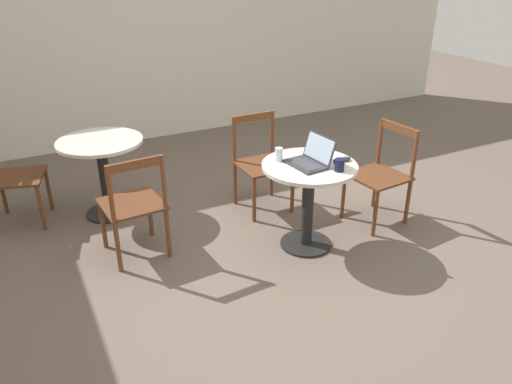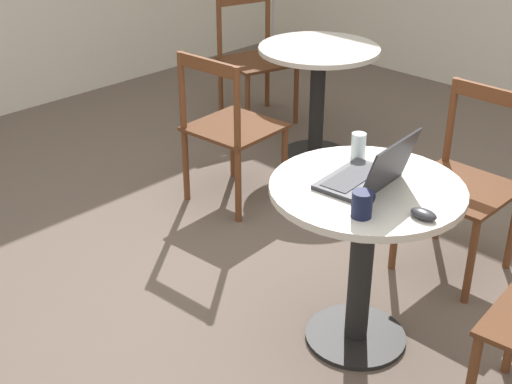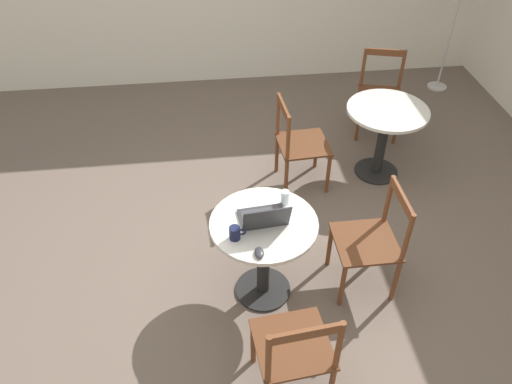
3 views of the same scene
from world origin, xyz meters
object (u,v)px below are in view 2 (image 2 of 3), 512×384
chair_near_right (465,184)px  mug (362,204)px  cafe_table_mid (318,77)px  chair_mid_back (255,59)px  mouse (424,214)px  drinking_glass (358,146)px  cafe_table_near (364,229)px  laptop (368,175)px  chair_mid_left (229,129)px

chair_near_right → mug: (-1.01, -0.13, 0.33)m
mug → cafe_table_mid: bearing=43.9°
chair_mid_back → mouse: chair_mid_back is taller
mouse → chair_near_right: bearing=18.5°
drinking_glass → mug: bearing=-141.1°
cafe_table_near → cafe_table_mid: size_ratio=1.00×
cafe_table_mid → chair_mid_back: size_ratio=0.85×
mug → drinking_glass: size_ratio=1.04×
laptop → drinking_glass: (0.17, 0.18, 0.01)m
chair_near_right → laptop: (-0.80, 0.00, 0.33)m
laptop → chair_mid_back: bearing=54.0°
chair_near_right → mug: 1.07m
cafe_table_near → laptop: size_ratio=2.16×
mouse → mug: bearing=130.8°
drinking_glass → cafe_table_near: bearing=-134.1°
mouse → chair_mid_left: bearing=70.4°
chair_mid_back → mouse: bearing=-123.6°
chair_mid_back → laptop: (-1.52, -2.09, 0.33)m
chair_mid_left → drinking_glass: size_ratio=8.08×
laptop → drinking_glass: laptop is taller
chair_near_right → chair_mid_back: 2.21m
chair_near_right → mug: chair_near_right is taller
cafe_table_mid → mug: (-1.52, -1.47, 0.24)m
laptop → mug: bearing=-147.7°
cafe_table_near → chair_mid_back: size_ratio=0.85×
cafe_table_near → chair_near_right: bearing=0.2°
cafe_table_near → cafe_table_mid: same height
chair_mid_left → mug: (-0.70, -1.41, 0.33)m
cafe_table_mid → chair_mid_back: chair_mid_back is taller
chair_near_right → chair_mid_back: (0.72, 2.09, 0.00)m
cafe_table_mid → chair_near_right: bearing=-111.0°
chair_near_right → drinking_glass: (-0.63, 0.18, 0.34)m
drinking_glass → mouse: bearing=-117.2°
chair_mid_left → mug: bearing=-116.4°
mug → mouse: bearing=-49.2°
chair_near_right → chair_mid_left: (-0.31, 1.28, 0.00)m
cafe_table_mid → laptop: size_ratio=2.16×
laptop → mouse: 0.30m
cafe_table_mid → drinking_glass: size_ratio=6.91×
chair_near_right → laptop: laptop is taller
cafe_table_mid → mouse: bearing=-130.3°
cafe_table_near → chair_mid_left: size_ratio=0.85×
laptop → mouse: size_ratio=3.46×
chair_near_right → chair_mid_back: size_ratio=1.00×
chair_mid_back → drinking_glass: chair_mid_back is taller
chair_mid_back → chair_mid_left: bearing=-141.6°
mouse → drinking_glass: drinking_glass is taller
chair_mid_left → cafe_table_mid: bearing=3.9°
laptop → cafe_table_mid: bearing=45.4°
cafe_table_near → chair_near_right: chair_near_right is taller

